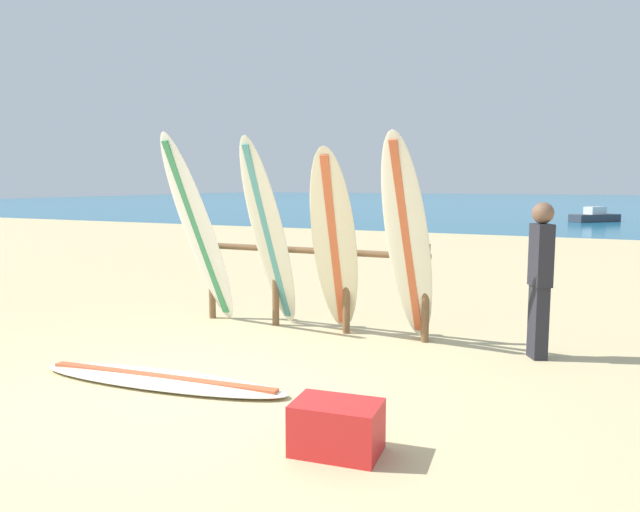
{
  "coord_description": "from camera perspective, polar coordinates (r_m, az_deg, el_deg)",
  "views": [
    {
      "loc": [
        3.2,
        -4.21,
        1.86
      ],
      "look_at": [
        -0.15,
        2.93,
        0.91
      ],
      "focal_mm": 34.14,
      "sensor_mm": 36.0,
      "label": 1
    }
  ],
  "objects": [
    {
      "name": "ground_plane",
      "position": [
        5.61,
        -11.7,
        -12.65
      ],
      "size": [
        120.0,
        120.0,
        0.0
      ],
      "primitive_type": "plane",
      "color": "#CCB784"
    },
    {
      "name": "beachgoer_standing",
      "position": [
        6.79,
        19.95,
        -1.54
      ],
      "size": [
        0.28,
        0.31,
        1.66
      ],
      "color": "#26262D",
      "rests_on": "ground"
    },
    {
      "name": "cooler_box",
      "position": [
        4.36,
        1.58,
        -15.78
      ],
      "size": [
        0.64,
        0.46,
        0.36
      ],
      "primitive_type": "cube",
      "rotation": [
        0.0,
        0.0,
        0.1
      ],
      "color": "red",
      "rests_on": "ground"
    },
    {
      "name": "surfboard_leaning_left",
      "position": [
        7.6,
        -4.81,
        1.96
      ],
      "size": [
        0.52,
        1.1,
        2.42
      ],
      "color": "silver",
      "rests_on": "ground"
    },
    {
      "name": "small_boat_offshore",
      "position": [
        31.87,
        24.35,
        3.4
      ],
      "size": [
        2.29,
        2.35,
        0.71
      ],
      "color": "#333842",
      "rests_on": "ocean_water"
    },
    {
      "name": "surfboard_leaning_center",
      "position": [
        6.89,
        8.2,
        1.4
      ],
      "size": [
        0.58,
        1.09,
        2.42
      ],
      "color": "silver",
      "rests_on": "ground"
    },
    {
      "name": "surfboard_leaning_far_left",
      "position": [
        7.97,
        -11.3,
        2.3
      ],
      "size": [
        0.76,
        1.21,
        2.48
      ],
      "color": "white",
      "rests_on": "ground"
    },
    {
      "name": "surfboard_lying_on_sand",
      "position": [
        5.98,
        -14.75,
        -11.12
      ],
      "size": [
        2.63,
        0.78,
        0.08
      ],
      "color": "silver",
      "rests_on": "ground"
    },
    {
      "name": "surfboard_leaning_center_left",
      "position": [
        7.2,
        1.36,
        1.12
      ],
      "size": [
        0.72,
        1.19,
        2.27
      ],
      "color": "beige",
      "rests_on": "ground"
    },
    {
      "name": "ocean_water",
      "position": [
        62.32,
        22.23,
        4.68
      ],
      "size": [
        120.0,
        80.0,
        0.01
      ],
      "primitive_type": "cube",
      "color": "#196B93",
      "rests_on": "ground"
    },
    {
      "name": "surfboard_rack",
      "position": [
        7.7,
        -0.95,
        -1.57
      ],
      "size": [
        3.1,
        0.09,
        1.16
      ],
      "color": "brown",
      "rests_on": "ground"
    }
  ]
}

